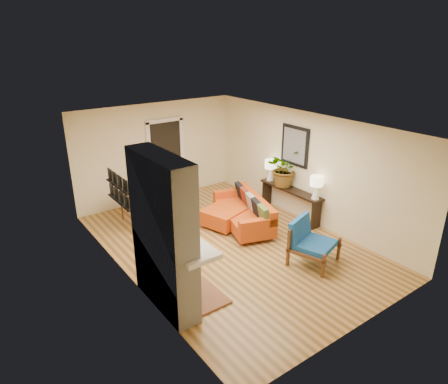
{
  "coord_description": "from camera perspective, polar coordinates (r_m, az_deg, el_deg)",
  "views": [
    {
      "loc": [
        -4.52,
        -6.06,
        4.22
      ],
      "look_at": [
        0.0,
        0.2,
        1.15
      ],
      "focal_mm": 32.0,
      "sensor_mm": 36.0,
      "label": 1
    }
  ],
  "objects": [
    {
      "name": "ottoman",
      "position": [
        9.36,
        -0.15,
        -3.5
      ],
      "size": [
        1.03,
        1.03,
        0.42
      ],
      "color": "silver",
      "rests_on": "ground"
    },
    {
      "name": "lamp_near",
      "position": [
        9.2,
        13.05,
        1.01
      ],
      "size": [
        0.3,
        0.3,
        0.54
      ],
      "color": "white",
      "rests_on": "console_table"
    },
    {
      "name": "console_table",
      "position": [
        9.86,
        9.47,
        -0.33
      ],
      "size": [
        0.34,
        1.85,
        0.72
      ],
      "color": "black",
      "rests_on": "ground"
    },
    {
      "name": "blue_chair",
      "position": [
        8.04,
        12.07,
        -6.61
      ],
      "size": [
        1.06,
        1.04,
        0.88
      ],
      "color": "brown",
      "rests_on": "ground"
    },
    {
      "name": "lamp_far",
      "position": [
        10.2,
        6.65,
        3.49
      ],
      "size": [
        0.3,
        0.3,
        0.54
      ],
      "color": "white",
      "rests_on": "console_table"
    },
    {
      "name": "room_shell",
      "position": [
        10.53,
        -5.12,
        5.15
      ],
      "size": [
        6.5,
        6.5,
        6.5
      ],
      "color": "tan",
      "rests_on": "ground"
    },
    {
      "name": "fireplace",
      "position": [
        6.4,
        -8.32,
        -6.36
      ],
      "size": [
        1.09,
        1.68,
        2.6
      ],
      "color": "white",
      "rests_on": "ground"
    },
    {
      "name": "houseplant",
      "position": [
        9.83,
        8.51,
        3.45
      ],
      "size": [
        1.06,
        1.0,
        0.92
      ],
      "primitive_type": "imported",
      "rotation": [
        0.0,
        0.0,
        0.43
      ],
      "color": "#1E5919",
      "rests_on": "console_table"
    },
    {
      "name": "dining_table",
      "position": [
        9.59,
        -11.87,
        -1.2
      ],
      "size": [
        0.73,
        1.63,
        0.87
      ],
      "color": "brown",
      "rests_on": "ground"
    },
    {
      "name": "sofa",
      "position": [
        9.36,
        3.15,
        -2.83
      ],
      "size": [
        1.42,
        2.16,
        0.79
      ],
      "color": "silver",
      "rests_on": "ground"
    }
  ]
}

